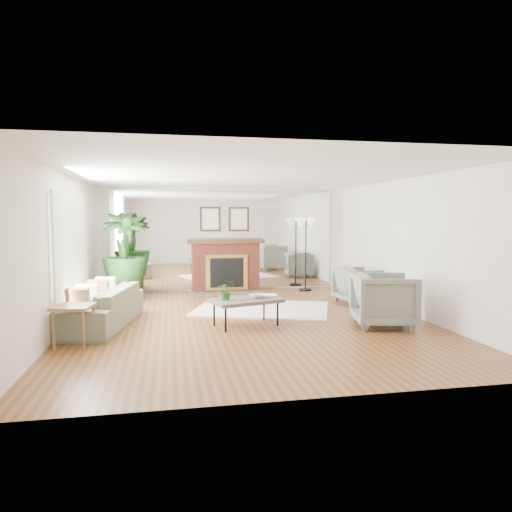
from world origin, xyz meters
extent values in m
plane|color=brown|center=(0.00, 0.00, 0.00)|extent=(7.00, 7.00, 0.00)
cube|color=white|center=(-2.99, 0.00, 1.25)|extent=(0.02, 7.00, 2.50)
cube|color=white|center=(2.99, 0.00, 1.25)|extent=(0.02, 7.00, 2.50)
cube|color=white|center=(0.00, 3.49, 1.25)|extent=(6.00, 0.02, 2.50)
cube|color=silver|center=(0.00, 3.47, 1.25)|extent=(5.40, 0.04, 2.40)
cube|color=#B2E09E|center=(-2.96, 0.40, 1.35)|extent=(0.04, 2.40, 1.50)
cube|color=maroon|center=(0.00, 3.28, 0.60)|extent=(1.60, 0.40, 1.20)
cube|color=gold|center=(0.00, 3.07, 0.48)|extent=(1.00, 0.04, 0.85)
cube|color=black|center=(0.00, 3.05, 0.48)|extent=(0.80, 0.04, 0.70)
cube|color=#554C43|center=(0.00, 2.93, 0.01)|extent=(1.70, 0.55, 0.03)
cube|color=#452816|center=(0.00, 3.26, 1.22)|extent=(1.85, 0.46, 0.10)
cube|color=black|center=(-0.35, 3.43, 1.75)|extent=(0.50, 0.04, 0.60)
cube|color=black|center=(0.35, 3.43, 1.75)|extent=(0.50, 0.04, 0.60)
cube|color=white|center=(0.42, 0.92, 0.01)|extent=(2.98, 2.56, 0.03)
cube|color=#554C43|center=(-0.12, -0.37, 0.42)|extent=(1.26, 0.95, 0.06)
cylinder|color=black|center=(-0.49, -0.73, 0.20)|extent=(0.03, 0.03, 0.39)
cylinder|color=black|center=(0.40, -0.45, 0.20)|extent=(0.03, 0.03, 0.39)
cylinder|color=black|center=(-0.63, -0.28, 0.20)|extent=(0.03, 0.03, 0.39)
cylinder|color=black|center=(0.26, -0.01, 0.20)|extent=(0.03, 0.03, 0.39)
imported|color=slate|center=(-2.45, 0.05, 0.32)|extent=(1.23, 2.30, 0.64)
imported|color=gray|center=(2.54, 1.28, 0.37)|extent=(0.91, 0.89, 0.74)
imported|color=gray|center=(2.11, -0.81, 0.43)|extent=(1.13, 1.11, 0.87)
cube|color=olive|center=(-2.65, -1.09, 0.55)|extent=(0.58, 0.58, 0.04)
cylinder|color=olive|center=(-2.88, -1.25, 0.27)|extent=(0.04, 0.04, 0.54)
cylinder|color=olive|center=(-2.49, -1.32, 0.27)|extent=(0.04, 0.04, 0.54)
cylinder|color=olive|center=(-2.81, -0.85, 0.27)|extent=(0.04, 0.04, 0.54)
cylinder|color=olive|center=(-2.42, -0.93, 0.27)|extent=(0.04, 0.04, 0.54)
cylinder|color=black|center=(-2.29, 2.40, 0.20)|extent=(0.55, 0.55, 0.40)
imported|color=#2A5820|center=(-2.29, 2.40, 1.09)|extent=(1.10, 1.10, 1.63)
cylinder|color=black|center=(1.93, 3.01, 0.02)|extent=(0.30, 0.30, 0.04)
cylinder|color=black|center=(1.93, 3.01, 0.86)|extent=(0.03, 0.03, 1.72)
cone|color=#F2E6CD|center=(1.80, 3.01, 1.67)|extent=(0.32, 0.32, 0.24)
cone|color=#F2E6CD|center=(2.06, 3.01, 1.67)|extent=(0.32, 0.32, 0.24)
imported|color=#2A5820|center=(-0.45, -0.38, 0.61)|extent=(0.30, 0.26, 0.32)
imported|color=olive|center=(0.08, -0.34, 0.48)|extent=(0.31, 0.31, 0.07)
imported|color=olive|center=(0.26, -0.15, 0.46)|extent=(0.22, 0.29, 0.02)
camera|label=1|loc=(-1.33, -7.66, 1.76)|focal=32.00mm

